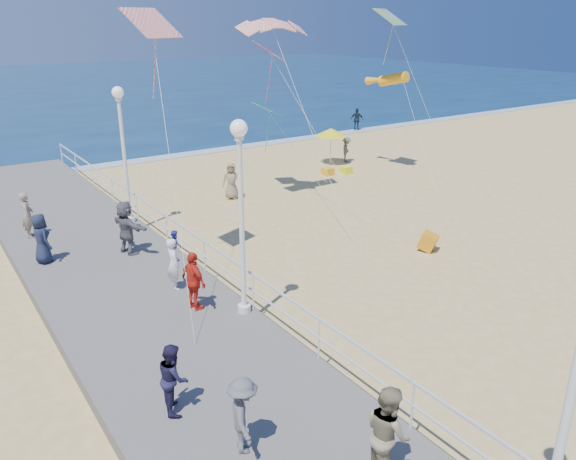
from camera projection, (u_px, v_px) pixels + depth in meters
ground at (384, 278)px, 18.58m from camera, size 160.00×160.00×0.00m
ocean at (14, 90)px, 68.75m from camera, size 160.00×90.00×0.05m
surf_line at (151, 159)px, 34.39m from camera, size 160.00×1.20×0.04m
boardwalk at (173, 341)px, 14.53m from camera, size 5.00×44.00×0.40m
railing at (253, 281)px, 15.46m from camera, size 0.05×42.00×0.55m
lamp_post_mid at (241, 199)px, 14.46m from camera, size 0.44×0.44×5.32m
lamp_post_far at (123, 141)px, 21.41m from camera, size 0.44×0.44×5.32m
woman_holding_toddler at (174, 264)px, 16.67m from camera, size 0.45×0.63×1.61m
toddler_held at (175, 245)px, 16.69m from camera, size 0.41×0.49×0.94m
spectator_1 at (388, 433)px, 9.63m from camera, size 0.95×1.08×1.87m
spectator_2 at (243, 415)px, 10.31m from camera, size 0.90×1.14×1.55m
spectator_3 at (194, 281)px, 15.44m from camera, size 0.58×1.06×1.71m
spectator_4 at (41, 238)px, 18.50m from camera, size 0.71×0.93×1.69m
spectator_5 at (126, 227)px, 19.20m from camera, size 0.98×1.84×1.89m
spectator_6 at (27, 215)px, 20.72m from camera, size 0.55×0.71×1.72m
spectator_7 at (174, 378)px, 11.42m from camera, size 0.77×0.88×1.52m
beach_walker_a at (346, 150)px, 33.58m from camera, size 1.09×1.05×1.49m
beach_walker_b at (357, 119)px, 43.23m from camera, size 0.92×1.06×1.72m
beach_walker_c at (231, 181)px, 26.54m from camera, size 1.01×0.96×1.74m
box_kite at (428, 243)px, 20.64m from camera, size 0.81×0.88×0.74m
beach_umbrella at (331, 132)px, 32.62m from camera, size 1.90×1.90×2.14m
beach_chair_left at (328, 171)px, 30.89m from camera, size 0.55×0.55×0.40m
beach_chair_right at (346, 170)px, 31.20m from camera, size 0.55×0.55×0.40m
kite_parafoil at (273, 23)px, 23.32m from camera, size 3.25×0.94×0.65m
kite_windsock at (393, 79)px, 29.99m from camera, size 1.04×2.89×1.12m
kite_diamond_pink at (268, 51)px, 24.10m from camera, size 1.76×1.86×0.80m
kite_diamond_multi at (390, 17)px, 28.02m from camera, size 1.81×1.68×0.80m
kite_diamond_green at (267, 109)px, 26.91m from camera, size 1.51×1.61×0.61m
kite_diamond_redwhite at (151, 23)px, 16.22m from camera, size 1.71×1.56×0.84m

